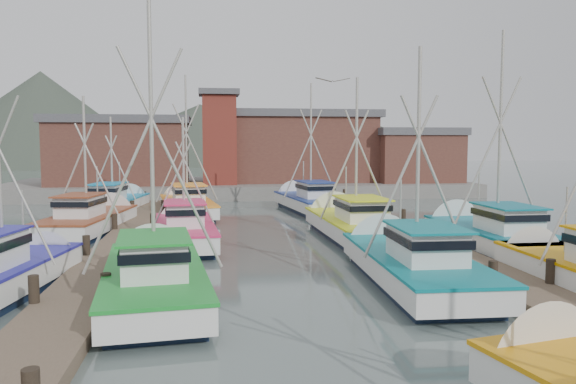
{
  "coord_description": "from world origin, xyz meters",
  "views": [
    {
      "loc": [
        -3.0,
        -18.59,
        4.97
      ],
      "look_at": [
        0.79,
        8.18,
        2.6
      ],
      "focal_mm": 35.0,
      "sensor_mm": 36.0,
      "label": 1
    }
  ],
  "objects": [
    {
      "name": "ground",
      "position": [
        0.0,
        0.0,
        0.0
      ],
      "size": [
        260.0,
        260.0,
        0.0
      ],
      "primitive_type": "plane",
      "color": "#495754",
      "rests_on": "ground"
    },
    {
      "name": "dock_left",
      "position": [
        -7.0,
        4.04,
        0.21
      ],
      "size": [
        2.3,
        46.0,
        1.5
      ],
      "color": "brown",
      "rests_on": "ground"
    },
    {
      "name": "dock_right",
      "position": [
        7.0,
        4.04,
        0.21
      ],
      "size": [
        2.3,
        46.0,
        1.5
      ],
      "color": "brown",
      "rests_on": "ground"
    },
    {
      "name": "quay",
      "position": [
        0.0,
        37.0,
        0.6
      ],
      "size": [
        44.0,
        16.0,
        1.2
      ],
      "primitive_type": "cube",
      "color": "gray",
      "rests_on": "ground"
    },
    {
      "name": "shed_left",
      "position": [
        -11.0,
        35.0,
        4.34
      ],
      "size": [
        12.72,
        8.48,
        6.2
      ],
      "color": "brown",
      "rests_on": "quay"
    },
    {
      "name": "shed_center",
      "position": [
        6.0,
        37.0,
        4.69
      ],
      "size": [
        14.84,
        9.54,
        6.9
      ],
      "color": "brown",
      "rests_on": "quay"
    },
    {
      "name": "shed_right",
      "position": [
        17.0,
        34.0,
        3.84
      ],
      "size": [
        8.48,
        6.36,
        5.2
      ],
      "color": "brown",
      "rests_on": "quay"
    },
    {
      "name": "lookout_tower",
      "position": [
        -2.0,
        33.0,
        5.55
      ],
      "size": [
        3.6,
        3.6,
        8.5
      ],
      "color": "maroon",
      "rests_on": "quay"
    },
    {
      "name": "distant_hills",
      "position": [
        -12.76,
        122.59,
        0.0
      ],
      "size": [
        175.0,
        140.0,
        42.0
      ],
      "color": "#3B4539",
      "rests_on": "ground"
    },
    {
      "name": "boat_4",
      "position": [
        -4.78,
        -0.43,
        0.69
      ],
      "size": [
        4.23,
        9.77,
        10.66
      ],
      "rotation": [
        0.0,
        0.0,
        0.1
      ],
      "color": "black",
      "rests_on": "ground"
    },
    {
      "name": "boat_5",
      "position": [
        4.09,
        0.46,
        0.68
      ],
      "size": [
        3.74,
        10.06,
        9.1
      ],
      "rotation": [
        0.0,
        0.0,
        -0.04
      ],
      "color": "black",
      "rests_on": "ground"
    },
    {
      "name": "boat_6",
      "position": [
        -9.51,
        0.91,
        0.68
      ],
      "size": [
        3.45,
        7.89,
        8.59
      ],
      "rotation": [
        0.0,
        0.0,
        -0.16
      ],
      "color": "black",
      "rests_on": "ground"
    },
    {
      "name": "boat_8",
      "position": [
        -4.23,
        9.2,
        0.67
      ],
      "size": [
        3.36,
        9.0,
        6.93
      ],
      "rotation": [
        0.0,
        0.0,
        0.07
      ],
      "color": "black",
      "rests_on": "ground"
    },
    {
      "name": "boat_9",
      "position": [
        4.48,
        10.18,
        0.68
      ],
      "size": [
        3.84,
        10.55,
        9.27
      ],
      "rotation": [
        0.0,
        0.0,
        0.02
      ],
      "color": "black",
      "rests_on": "ground"
    },
    {
      "name": "boat_10",
      "position": [
        -9.49,
        13.63,
        0.68
      ],
      "size": [
        4.25,
        9.81,
        8.31
      ],
      "rotation": [
        0.0,
        0.0,
        -0.15
      ],
      "color": "black",
      "rests_on": "ground"
    },
    {
      "name": "boat_11",
      "position": [
        9.92,
        5.76,
        0.69
      ],
      "size": [
        4.38,
        9.85,
        10.83
      ],
      "rotation": [
        0.0,
        0.0,
        -0.0
      ],
      "color": "black",
      "rests_on": "ground"
    },
    {
      "name": "boat_12",
      "position": [
        -4.56,
        20.46,
        0.69
      ],
      "size": [
        4.35,
        10.22,
        10.38
      ],
      "rotation": [
        0.0,
        0.0,
        0.13
      ],
      "color": "black",
      "rests_on": "ground"
    },
    {
      "name": "boat_13",
      "position": [
        4.22,
        22.0,
        0.69
      ],
      "size": [
        4.26,
        10.27,
        10.13
      ],
      "rotation": [
        0.0,
        0.0,
        0.12
      ],
      "color": "black",
      "rests_on": "ground"
    },
    {
      "name": "boat_14",
      "position": [
        -9.51,
        22.09,
        0.68
      ],
      "size": [
        4.13,
        9.56,
        7.57
      ],
      "rotation": [
        0.0,
        0.0,
        -0.14
      ],
      "color": "black",
      "rests_on": "ground"
    },
    {
      "name": "gull_far",
      "position": [
        2.44,
        5.8,
        7.7
      ],
      "size": [
        1.55,
        0.62,
        0.24
      ],
      "rotation": [
        0.0,
        0.0,
        0.06
      ],
      "color": "gray",
      "rests_on": "ground"
    }
  ]
}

